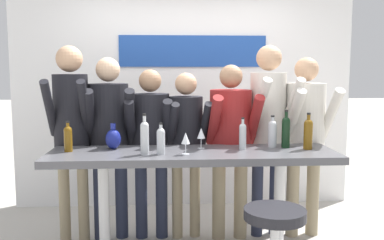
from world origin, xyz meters
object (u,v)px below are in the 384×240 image
wine_bottle_5 (145,136)px  wine_glass_0 (201,134)px  tasting_table (193,168)px  wine_bottle_6 (161,140)px  person_far_right (305,127)px  wine_bottle_3 (272,132)px  wine_bottle_2 (68,137)px  person_left (109,128)px  person_center_left (151,135)px  wine_glass_1 (186,139)px  person_center_right (231,133)px  wine_bottle_1 (308,133)px  person_far_left (71,120)px  person_right (268,118)px  wine_bottle_0 (243,135)px  decorative_vase (113,139)px  person_center (186,136)px  wine_bottle_4 (286,131)px

wine_bottle_5 → wine_glass_0: 0.53m
tasting_table → wine_bottle_6: wine_bottle_6 is taller
tasting_table → person_far_right: size_ratio=1.37×
tasting_table → wine_bottle_3: bearing=12.5°
tasting_table → wine_bottle_2: wine_bottle_2 is taller
person_far_right → wine_bottle_6: person_far_right is taller
person_left → person_center_left: person_left is taller
person_far_right → wine_glass_1: 1.33m
person_center_right → wine_bottle_2: size_ratio=6.58×
tasting_table → wine_glass_1: (-0.07, -0.13, 0.26)m
person_far_right → wine_bottle_2: size_ratio=6.86×
tasting_table → person_far_right: 1.24m
wine_bottle_1 → tasting_table: bearing=-177.9°
person_far_left → wine_bottle_3: 1.81m
person_right → person_center_right: bearing=179.3°
person_left → wine_bottle_0: size_ratio=6.37×
wine_glass_1 → decorative_vase: (-0.60, 0.28, -0.04)m
wine_bottle_3 → person_center: bearing=152.8°
person_center → wine_bottle_2: (-1.00, -0.47, 0.07)m
person_left → wine_glass_1: size_ratio=9.77×
person_center_right → person_right: 0.40m
wine_bottle_3 → wine_bottle_5: (-1.09, -0.26, 0.02)m
person_center_left → person_center: size_ratio=1.02×
wine_bottle_4 → wine_bottle_6: bearing=-168.4°
wine_bottle_2 → decorative_vase: size_ratio=1.15×
person_far_left → wine_bottle_6: (0.82, -0.56, -0.10)m
tasting_table → decorative_vase: bearing=167.2°
person_center → wine_bottle_1: person_center is taller
person_center → person_center_left: bearing=170.9°
wine_bottle_0 → wine_bottle_2: size_ratio=1.07×
wine_bottle_2 → person_center_right: bearing=16.1°
person_center_right → wine_bottle_4: size_ratio=5.06×
wine_bottle_5 → person_center_right: bearing=36.3°
person_far_left → decorative_vase: bearing=-38.8°
person_center_left → wine_bottle_3: 1.13m
person_far_left → decorative_vase: 0.53m
person_far_left → wine_glass_0: size_ratio=10.35×
wine_glass_0 → wine_glass_1: same height
wine_bottle_0 → wine_bottle_2: wine_bottle_0 is taller
wine_bottle_1 → wine_bottle_4: wine_bottle_4 is taller
person_far_left → wine_bottle_5: person_far_left is taller
person_right → tasting_table: bearing=-155.4°
person_center_left → person_right: (1.12, -0.00, 0.16)m
person_center → decorative_vase: size_ratio=7.22×
tasting_table → wine_glass_0: 0.31m
wine_bottle_2 → person_left: bearing=60.4°
wine_bottle_5 → wine_bottle_6: 0.13m
person_left → person_right: 1.51m
person_center_right → tasting_table: bearing=-134.5°
decorative_vase → person_center_right: bearing=16.8°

